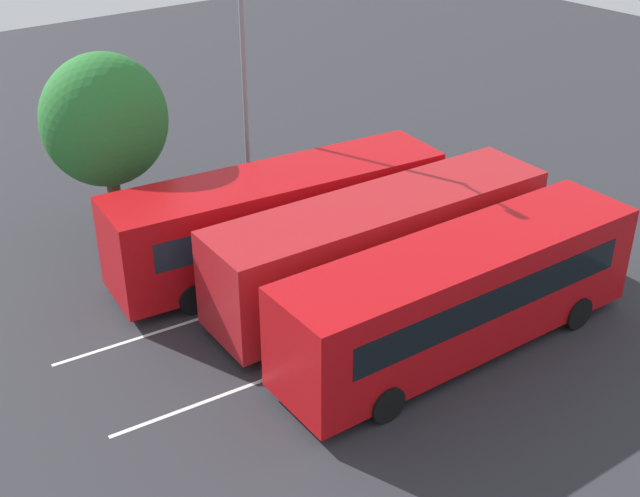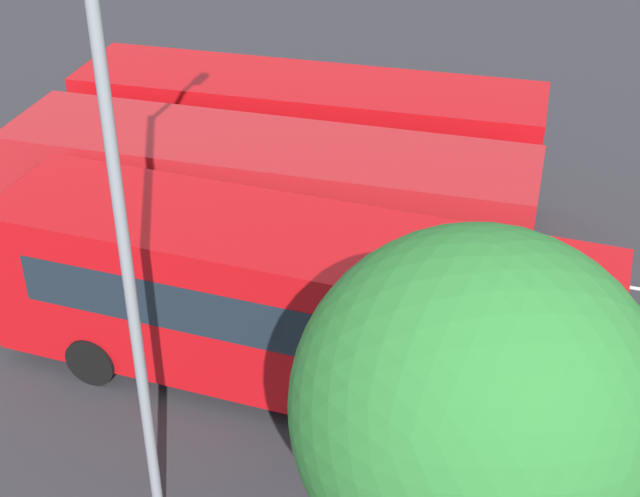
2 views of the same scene
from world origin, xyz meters
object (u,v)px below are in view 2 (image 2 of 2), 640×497
object	(u,v)px
bus_center_right	(292,302)
street_lamp	(133,225)
depot_tree	(474,414)
bus_center_left	(266,204)
bus_far_left	(306,137)

from	to	relation	value
bus_center_right	street_lamp	bearing A→B (deg)	78.04
depot_tree	bus_center_left	bearing A→B (deg)	-61.13
bus_center_right	depot_tree	bearing A→B (deg)	130.49
bus_center_left	bus_center_right	size ratio (longest dim) A/B	0.99
bus_far_left	depot_tree	xyz separation A→B (m)	(-4.44, 11.60, 2.41)
bus_far_left	bus_center_right	world-z (taller)	same
bus_far_left	bus_center_left	size ratio (longest dim) A/B	1.00
bus_center_left	depot_tree	size ratio (longest dim) A/B	1.73
bus_center_right	bus_far_left	bearing A→B (deg)	-72.38
bus_far_left	bus_center_left	xyz separation A→B (m)	(0.12, 3.32, 0.00)
bus_far_left	bus_center_left	distance (m)	3.32
street_lamp	depot_tree	size ratio (longest dim) A/B	1.41
bus_far_left	depot_tree	bearing A→B (deg)	113.49
bus_far_left	street_lamp	world-z (taller)	street_lamp
bus_center_left	street_lamp	distance (m)	7.52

